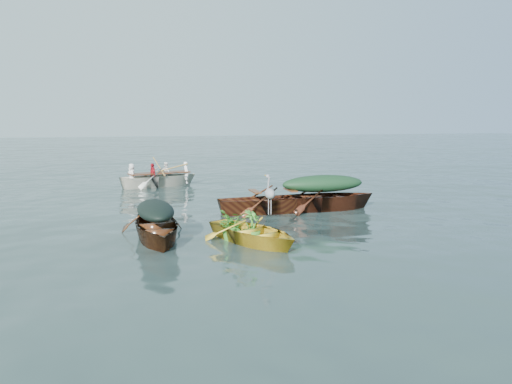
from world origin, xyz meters
TOP-DOWN VIEW (x-y plane):
  - ground at (0.00, 0.00)m, footprint 140.00×140.00m
  - yellow_dinghy at (-1.70, -0.66)m, footprint 2.61×3.55m
  - dark_covered_boat at (-3.74, 0.31)m, footprint 1.51×3.97m
  - green_tarp_boat at (1.46, 2.65)m, footprint 4.71×1.55m
  - open_wooden_boat at (-0.12, 2.69)m, footprint 4.55×1.54m
  - rowed_boat at (-2.74, 9.40)m, footprint 4.66×2.43m
  - dark_tarp_cover at (-3.74, 0.31)m, footprint 0.83×2.18m
  - green_tarp_cover at (1.46, 2.65)m, footprint 2.59×0.85m
  - thwart_benches at (-0.12, 2.69)m, footprint 2.28×0.91m
  - heron at (-1.22, -0.39)m, footprint 0.42×0.48m
  - dinghy_weeds at (-1.90, -0.14)m, footprint 1.00×1.11m
  - rowers at (-2.74, 9.40)m, footprint 3.33×1.96m
  - oars at (-2.74, 9.40)m, footprint 1.24×2.67m

SIDE VIEW (x-z plane):
  - ground at x=0.00m, z-range 0.00..0.00m
  - yellow_dinghy at x=-1.70m, z-range -0.44..0.44m
  - dark_covered_boat at x=-3.74m, z-range -0.50..0.50m
  - green_tarp_boat at x=1.46m, z-range -0.56..0.56m
  - open_wooden_boat at x=-0.12m, z-range -0.53..0.53m
  - rowed_boat at x=-2.74m, z-range -0.54..0.54m
  - thwart_benches at x=-0.12m, z-range 0.53..0.57m
  - oars at x=-2.74m, z-range 0.54..0.60m
  - dark_tarp_cover at x=-3.74m, z-range 0.50..0.90m
  - dinghy_weeds at x=-1.90m, z-range 0.44..1.04m
  - green_tarp_cover at x=1.46m, z-range 0.56..1.08m
  - heron at x=-1.22m, z-range 0.44..1.36m
  - rowers at x=-2.74m, z-range 0.54..1.30m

